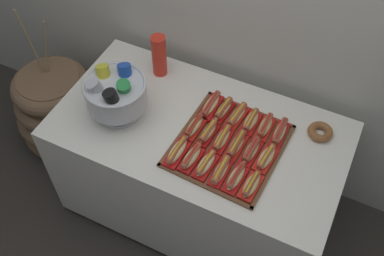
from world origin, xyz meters
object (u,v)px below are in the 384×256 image
object	(u,v)px
hot_dog_1	(191,158)
hot_dog_3	(221,171)
hot_dog_8	(222,139)
hot_dog_11	(266,158)
hot_dog_13	(223,110)
hot_dog_9	(236,145)
hot_dog_12	(210,105)
floor_vase	(58,109)
hot_dog_10	(251,151)
hot_dog_7	(208,133)
donut	(320,132)
hot_dog_0	(177,151)
hot_dog_16	(265,127)
hot_dog_15	(251,121)
punch_bowl	(116,93)
cup_stack	(159,56)
hot_dog_6	(194,127)
hot_dog_14	(237,116)
buffet_table	(198,169)
hot_dog_17	(280,133)
hot_dog_4	(236,178)
hot_dog_5	(251,185)

from	to	relation	value
hot_dog_1	hot_dog_3	world-z (taller)	hot_dog_1
hot_dog_8	hot_dog_11	size ratio (longest dim) A/B	0.98
hot_dog_11	hot_dog_13	world-z (taller)	hot_dog_13
hot_dog_9	hot_dog_12	size ratio (longest dim) A/B	0.92
floor_vase	hot_dog_13	distance (m)	1.25
hot_dog_3	hot_dog_10	bearing A→B (deg)	62.66
hot_dog_7	hot_dog_11	size ratio (longest dim) A/B	0.95
hot_dog_10	donut	xyz separation A→B (m)	(0.26, 0.27, -0.02)
hot_dog_0	hot_dog_3	world-z (taller)	same
donut	hot_dog_16	bearing A→B (deg)	-157.75
hot_dog_3	hot_dog_9	xyz separation A→B (m)	(0.01, 0.16, 0.00)
hot_dog_15	punch_bowl	size ratio (longest dim) A/B	0.52
hot_dog_12	hot_dog_16	distance (m)	0.30
hot_dog_15	punch_bowl	distance (m)	0.67
hot_dog_11	cup_stack	distance (m)	0.79
floor_vase	hot_dog_13	world-z (taller)	floor_vase
hot_dog_6	hot_dog_12	size ratio (longest dim) A/B	0.91
hot_dog_7	hot_dog_14	size ratio (longest dim) A/B	0.90
hot_dog_12	hot_dog_14	world-z (taller)	hot_dog_14
buffet_table	donut	xyz separation A→B (m)	(0.54, 0.22, 0.38)
hot_dog_14	hot_dog_10	bearing A→B (deg)	-50.62
hot_dog_8	donut	bearing A→B (deg)	32.49
hot_dog_0	hot_dog_14	size ratio (longest dim) A/B	1.02
hot_dog_3	hot_dog_8	xyz separation A→B (m)	(-0.07, 0.17, -0.00)
hot_dog_13	hot_dog_7	bearing A→B (deg)	-92.89
cup_stack	donut	distance (m)	0.91
floor_vase	hot_dog_17	bearing A→B (deg)	0.38
buffet_table	hot_dog_1	bearing A→B (deg)	-74.85
hot_dog_0	hot_dog_8	world-z (taller)	hot_dog_0
hot_dog_0	hot_dog_4	bearing A→B (deg)	-2.89
hot_dog_4	punch_bowl	world-z (taller)	punch_bowl
hot_dog_6	punch_bowl	world-z (taller)	punch_bowl
hot_dog_14	hot_dog_5	bearing A→B (deg)	-58.61
hot_dog_17	punch_bowl	bearing A→B (deg)	-165.26
hot_dog_7	hot_dog_15	world-z (taller)	hot_dog_7
hot_dog_3	hot_dog_8	size ratio (longest dim) A/B	1.01
hot_dog_5	hot_dog_3	bearing A→B (deg)	177.11
hot_dog_0	hot_dog_16	bearing A→B (deg)	44.83
hot_dog_17	hot_dog_13	bearing A→B (deg)	177.11
hot_dog_14	hot_dog_15	xyz separation A→B (m)	(0.07, -0.00, 0.00)
donut	hot_dog_14	bearing A→B (deg)	-166.72
hot_dog_4	hot_dog_7	distance (m)	0.28
buffet_table	hot_dog_9	xyz separation A→B (m)	(0.21, -0.04, 0.40)
hot_dog_9	hot_dog_6	bearing A→B (deg)	177.11
hot_dog_1	hot_dog_10	xyz separation A→B (m)	(0.23, 0.15, -0.00)
hot_dog_0	hot_dog_17	xyz separation A→B (m)	(0.39, 0.31, 0.00)
hot_dog_1	punch_bowl	world-z (taller)	punch_bowl
hot_dog_12	donut	distance (m)	0.55
cup_stack	hot_dog_13	bearing A→B (deg)	-16.88
hot_dog_16	hot_dog_4	bearing A→B (deg)	-92.89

